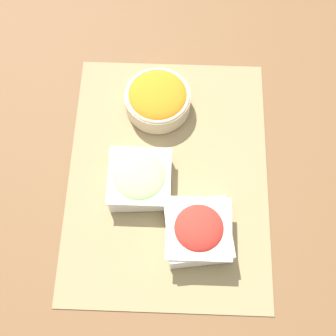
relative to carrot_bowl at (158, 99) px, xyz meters
name	(u,v)px	position (x,y,z in m)	size (l,w,h in m)	color
ground_plane	(168,175)	(-0.15, -0.03, -0.03)	(3.00, 3.00, 0.00)	brown
placemat	(168,175)	(-0.15, -0.03, -0.03)	(0.52, 0.39, 0.00)	#937F56
carrot_bowl	(158,99)	(0.00, 0.00, 0.00)	(0.13, 0.13, 0.06)	beige
tomato_bowl	(198,231)	(-0.27, -0.08, 0.00)	(0.13, 0.13, 0.06)	white
cucumber_bowl	(140,178)	(-0.17, 0.03, 0.00)	(0.12, 0.12, 0.05)	silver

